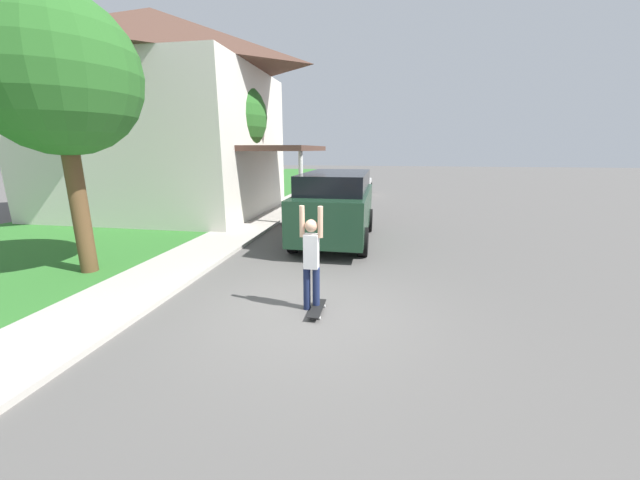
# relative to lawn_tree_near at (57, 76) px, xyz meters

# --- Properties ---
(ground_plane) EXTENTS (120.00, 120.00, 0.00)m
(ground_plane) POSITION_rel_lawn_tree_near_xyz_m (5.34, -1.02, -4.29)
(ground_plane) COLOR #54514F
(lawn) EXTENTS (10.00, 80.00, 0.08)m
(lawn) POSITION_rel_lawn_tree_near_xyz_m (-2.66, 4.98, -4.25)
(lawn) COLOR #2D6B28
(lawn) RESTS_ON ground_plane
(sidewalk) EXTENTS (1.80, 80.00, 0.10)m
(sidewalk) POSITION_rel_lawn_tree_near_xyz_m (1.74, 4.98, -4.24)
(sidewalk) COLOR #ADA89E
(sidewalk) RESTS_ON ground_plane
(house) EXTENTS (11.52, 8.04, 8.28)m
(house) POSITION_rel_lawn_tree_near_xyz_m (-2.87, 7.85, 0.09)
(house) COLOR beige
(house) RESTS_ON lawn
(lawn_tree_near) EXTENTS (3.27, 3.27, 5.88)m
(lawn_tree_near) POSITION_rel_lawn_tree_near_xyz_m (0.00, 0.00, 0.00)
(lawn_tree_near) COLOR brown
(lawn_tree_near) RESTS_ON lawn
(lawn_tree_far) EXTENTS (3.23, 3.23, 5.66)m
(lawn_tree_far) POSITION_rel_lawn_tree_near_xyz_m (0.25, 7.59, -0.20)
(lawn_tree_far) COLOR brown
(lawn_tree_far) RESTS_ON lawn
(suv_parked) EXTENTS (2.20, 5.01, 2.15)m
(suv_parked) POSITION_rel_lawn_tree_near_xyz_m (5.21, 4.20, -3.13)
(suv_parked) COLOR #193823
(suv_parked) RESTS_ON ground_plane
(car_down_street) EXTENTS (1.84, 4.09, 1.46)m
(car_down_street) POSITION_rel_lawn_tree_near_xyz_m (4.93, 16.53, -3.61)
(car_down_street) COLOR silver
(car_down_street) RESTS_ON ground_plane
(skateboarder) EXTENTS (0.41, 0.22, 1.90)m
(skateboarder) POSITION_rel_lawn_tree_near_xyz_m (5.48, -0.94, -3.31)
(skateboarder) COLOR #192347
(skateboarder) RESTS_ON ground_plane
(skateboard) EXTENTS (0.22, 0.79, 0.10)m
(skateboard) POSITION_rel_lawn_tree_near_xyz_m (5.60, -1.06, -4.21)
(skateboard) COLOR black
(skateboard) RESTS_ON ground_plane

